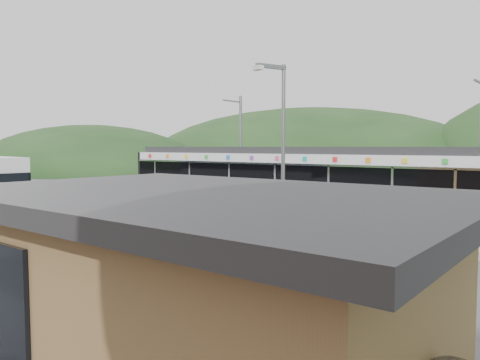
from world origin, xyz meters
The scene contains 9 objects.
ground centered at (0.00, 0.00, 0.00)m, with size 120.00×120.00×0.00m, color #4C4C4F.
hills centered at (6.19, 5.29, 0.00)m, with size 146.00×149.00×26.00m.
platform centered at (0.00, 3.30, 0.15)m, with size 26.00×3.20×0.30m, color #9E9E99.
yellow_line centered at (0.00, 2.00, 0.30)m, with size 26.00×0.10×0.01m, color yellow.
train centered at (-2.03, 6.00, 2.06)m, with size 20.44×3.01×3.74m.
catenary_mast_west centered at (-7.00, 8.56, 3.65)m, with size 0.18×1.80×7.00m.
catenary_mast_east centered at (7.00, 8.56, 3.65)m, with size 0.18×1.80×7.00m.
station_shelter centered at (6.00, -9.01, 1.55)m, with size 9.20×6.20×3.00m.
lamp_post centered at (3.81, -3.13, 3.72)m, with size 0.46×1.14×6.24m.
Camera 1 is at (11.65, -15.03, 3.77)m, focal length 35.00 mm.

